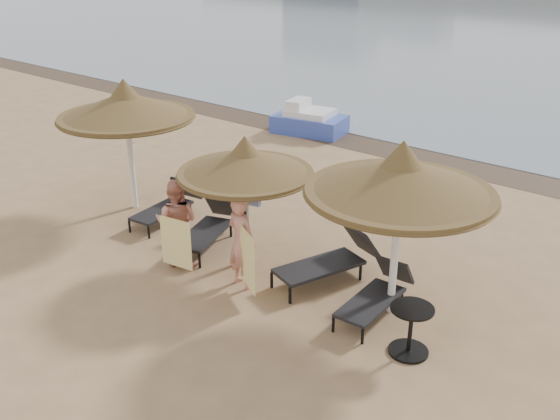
% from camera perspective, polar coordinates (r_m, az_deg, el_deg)
% --- Properties ---
extents(ground, '(160.00, 160.00, 0.00)m').
position_cam_1_polar(ground, '(11.64, -7.33, -7.15)').
color(ground, '#A47C52').
rests_on(ground, ground).
extents(wet_sand_strip, '(200.00, 1.60, 0.01)m').
position_cam_1_polar(wet_sand_strip, '(18.73, 13.83, 4.55)').
color(wet_sand_strip, '#483524').
rests_on(wet_sand_strip, ground).
extents(palapa_left, '(3.11, 3.11, 3.08)m').
position_cam_1_polar(palapa_left, '(14.56, -13.94, 9.19)').
color(palapa_left, white).
rests_on(palapa_left, ground).
extents(palapa_center, '(2.61, 2.61, 2.59)m').
position_cam_1_polar(palapa_center, '(11.68, -3.20, 4.32)').
color(palapa_center, white).
rests_on(palapa_center, ground).
extents(palapa_right, '(3.10, 3.10, 3.07)m').
position_cam_1_polar(palapa_right, '(10.00, 11.00, 2.86)').
color(palapa_right, white).
rests_on(palapa_right, ground).
extents(lounger_far_left, '(0.85, 1.93, 0.83)m').
position_cam_1_polar(lounger_far_left, '(14.36, -10.10, 0.55)').
color(lounger_far_left, black).
rests_on(lounger_far_left, ground).
extents(lounger_near_left, '(1.25, 2.07, 0.88)m').
position_cam_1_polar(lounger_near_left, '(13.12, -6.48, -1.42)').
color(lounger_near_left, black).
rests_on(lounger_near_left, ground).
extents(lounger_near_right, '(1.33, 2.19, 0.93)m').
position_cam_1_polar(lounger_near_right, '(11.70, 4.77, -4.50)').
color(lounger_near_right, black).
rests_on(lounger_near_right, ground).
extents(lounger_far_right, '(0.68, 1.84, 0.81)m').
position_cam_1_polar(lounger_far_right, '(10.86, 8.95, -7.47)').
color(lounger_far_right, black).
rests_on(lounger_far_right, ground).
extents(side_table, '(0.67, 0.67, 0.81)m').
position_cam_1_polar(side_table, '(9.94, 11.81, -10.84)').
color(side_table, black).
rests_on(side_table, ground).
extents(person_left, '(1.12, 0.98, 2.05)m').
position_cam_1_polar(person_left, '(12.11, -9.47, -0.53)').
color(person_left, tan).
rests_on(person_left, ground).
extents(person_right, '(1.02, 0.73, 2.08)m').
position_cam_1_polar(person_right, '(11.20, -3.55, -2.24)').
color(person_right, tan).
rests_on(person_right, ground).
extents(towel_left, '(0.71, 0.13, 1.00)m').
position_cam_1_polar(towel_left, '(11.81, -9.48, -3.01)').
color(towel_left, yellow).
rests_on(towel_left, ground).
extents(towel_right, '(0.70, 0.39, 1.10)m').
position_cam_1_polar(towel_right, '(10.96, -3.04, -4.50)').
color(towel_right, yellow).
rests_on(towel_right, ground).
extents(bag_patterned, '(0.34, 0.18, 0.41)m').
position_cam_1_polar(bag_patterned, '(12.06, -2.55, 1.37)').
color(bag_patterned, white).
rests_on(bag_patterned, ground).
extents(bag_dark, '(0.25, 0.10, 0.34)m').
position_cam_1_polar(bag_dark, '(11.91, -3.62, -0.06)').
color(bag_dark, black).
rests_on(bag_dark, ground).
extents(pedal_boat, '(2.52, 1.78, 1.07)m').
position_cam_1_polar(pedal_boat, '(20.67, 2.64, 8.15)').
color(pedal_boat, '#374DB7').
rests_on(pedal_boat, ground).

